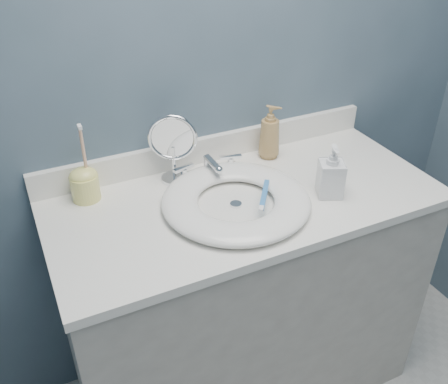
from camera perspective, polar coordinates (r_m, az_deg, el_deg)
back_wall at (r=1.63m, az=-1.82°, el=13.79°), size 2.20×0.02×2.40m
vanity_cabinet at (r=1.84m, az=2.17°, el=-12.43°), size 1.20×0.55×0.85m
countertop at (r=1.56m, az=2.50°, el=-1.00°), size 1.22×0.57×0.03m
backsplash at (r=1.73m, az=-1.50°, el=5.04°), size 1.22×0.02×0.09m
basin at (r=1.50m, az=1.37°, el=-0.96°), size 0.45×0.45×0.04m
drain at (r=1.51m, az=1.37°, el=-1.43°), size 0.04×0.04×0.01m
faucet at (r=1.65m, az=-1.71°, el=2.75°), size 0.25×0.13×0.07m
makeup_mirror at (r=1.58m, az=-5.86°, el=5.33°), size 0.15×0.09×0.23m
soap_bottle_amber at (r=1.74m, az=5.25°, el=6.86°), size 0.10×0.10×0.19m
soap_bottle_clear at (r=1.55m, az=12.20°, el=2.37°), size 0.10×0.10×0.17m
toothbrush_holder at (r=1.57m, az=-15.65°, el=1.02°), size 0.09×0.09×0.25m
toothbrush_lying at (r=1.48m, az=4.60°, el=-0.45°), size 0.11×0.15×0.02m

